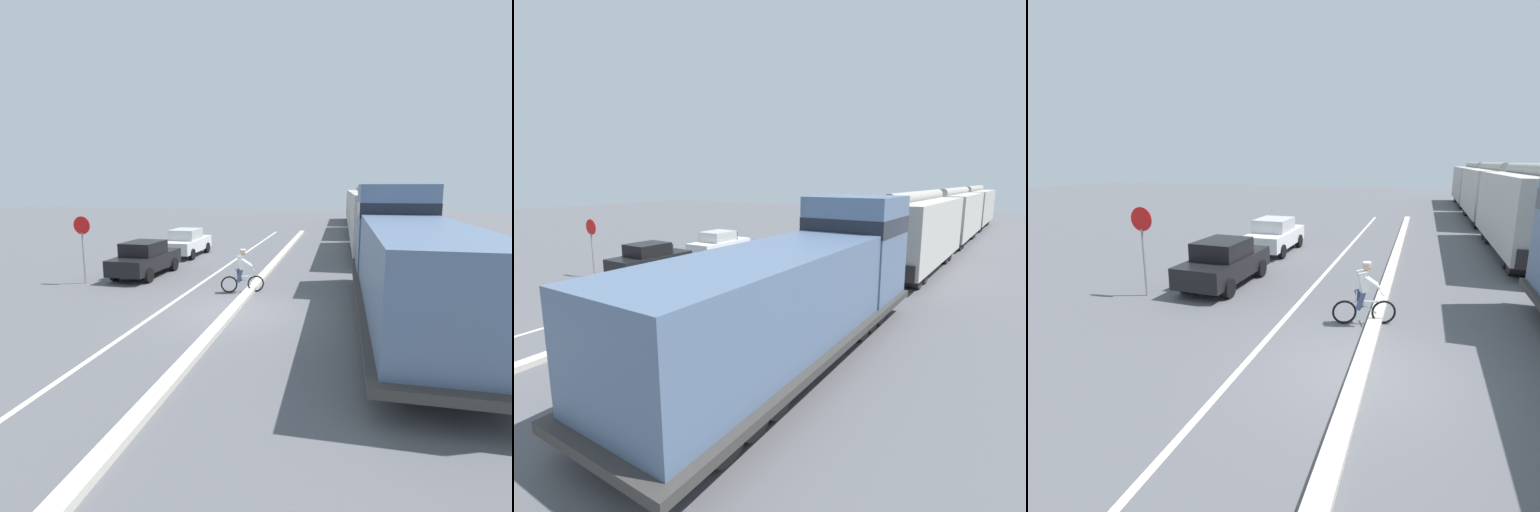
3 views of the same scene
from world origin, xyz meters
TOP-DOWN VIEW (x-y plane):
  - ground_plane at (0.00, 0.00)m, footprint 120.00×120.00m
  - median_curb at (0.00, 6.00)m, footprint 0.36×36.00m
  - lane_stripe at (-2.40, 6.00)m, footprint 0.14×36.00m
  - locomotive at (5.49, 0.71)m, footprint 3.10×11.61m
  - hopper_car_lead at (5.49, 12.86)m, footprint 2.90×10.60m
  - hopper_car_middle at (5.49, 24.46)m, footprint 2.90×10.60m
  - hopper_car_trailing at (5.49, 36.06)m, footprint 2.90×10.60m
  - parked_car_black at (-5.45, 4.47)m, footprint 1.89×4.23m
  - parked_car_white at (-5.62, 10.05)m, footprint 1.84×4.20m
  - cyclist at (-0.31, 2.48)m, footprint 1.64×0.68m
  - stop_sign at (-7.30, 2.55)m, footprint 0.76×0.08m

SIDE VIEW (x-z plane):
  - ground_plane at x=0.00m, z-range 0.00..0.00m
  - lane_stripe at x=-2.40m, z-range 0.00..0.01m
  - median_curb at x=0.00m, z-range 0.00..0.16m
  - parked_car_black at x=-5.45m, z-range 0.01..1.63m
  - parked_car_white at x=-5.62m, z-range 0.01..1.63m
  - cyclist at x=-0.31m, z-range -0.04..1.67m
  - locomotive at x=5.49m, z-range -0.30..3.90m
  - stop_sign at x=-7.30m, z-range 0.58..3.46m
  - hopper_car_lead at x=5.49m, z-range -0.01..4.17m
  - hopper_car_middle at x=5.49m, z-range -0.01..4.17m
  - hopper_car_trailing at x=5.49m, z-range -0.01..4.17m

